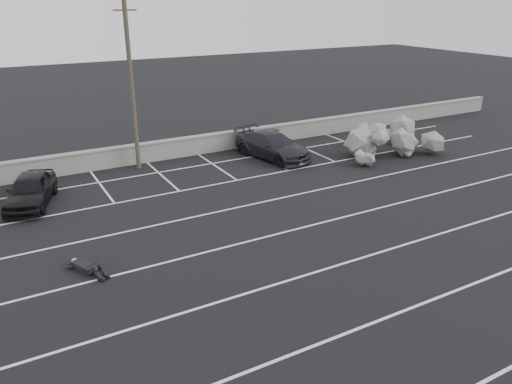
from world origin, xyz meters
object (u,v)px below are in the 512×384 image
trash_bin (274,137)px  riprap_pile (386,142)px  car_right (272,145)px  person (83,263)px  utility_pole (132,87)px  car_left (30,190)px

trash_bin → riprap_pile: (4.54, -4.77, 0.24)m
car_right → person: 13.86m
car_right → riprap_pile: size_ratio=0.76×
riprap_pile → utility_pole: bearing=161.5°
utility_pole → trash_bin: utility_pole is taller
utility_pole → person: utility_pole is taller
trash_bin → riprap_pile: size_ratio=0.14×
riprap_pile → trash_bin: bearing=133.6°
car_left → car_right: bearing=23.0°
car_right → utility_pole: bearing=152.8°
car_left → trash_bin: bearing=31.8°
person → car_left: bearing=73.4°
car_left → trash_bin: size_ratio=4.43×
riprap_pile → person: riprap_pile is taller
utility_pole → riprap_pile: utility_pole is taller
car_left → utility_pole: utility_pole is taller
riprap_pile → person: 18.42m
person → riprap_pile: bearing=-7.9°
trash_bin → car_right: bearing=-123.2°
utility_pole → person: size_ratio=3.37×
car_left → person: 6.76m
car_left → person: bearing=-63.5°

